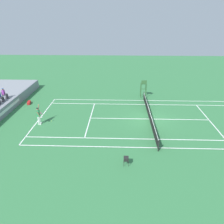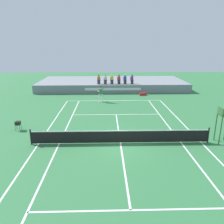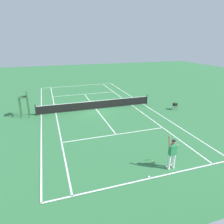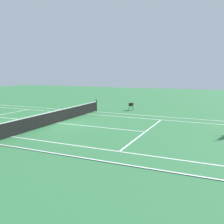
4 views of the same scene
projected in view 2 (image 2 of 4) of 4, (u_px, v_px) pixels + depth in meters
The scene contains 16 objects.
ground_plane at pixel (120, 143), 15.11m from camera, with size 80.00×80.00×0.00m, color #337542.
court at pixel (120, 143), 15.10m from camera, with size 11.08×23.88×0.03m.
net at pixel (120, 136), 14.96m from camera, with size 11.98×0.10×1.07m.
barrier_wall at pixel (113, 89), 30.22m from camera, with size 21.50×0.25×1.16m.
bleacher_platform at pixel (112, 84), 34.51m from camera, with size 21.50×8.72×1.16m, color gray.
spectator_seated_0 at pixel (99, 79), 30.75m from camera, with size 0.44×0.60×1.27m.
spectator_seated_1 at pixel (105, 79), 30.77m from camera, with size 0.44×0.60×1.27m.
spectator_seated_2 at pixel (112, 79), 30.79m from camera, with size 0.44×0.60×1.27m.
spectator_seated_3 at pixel (119, 79), 30.82m from camera, with size 0.44×0.60×1.27m.
spectator_seated_4 at pixel (125, 79), 30.84m from camera, with size 0.44×0.60×1.27m.
spectator_seated_5 at pixel (132, 79), 30.87m from camera, with size 0.44×0.60×1.27m.
tennis_player at pixel (101, 93), 25.72m from camera, with size 0.76×0.66×2.08m.
tennis_ball at pixel (107, 104), 25.06m from camera, with size 0.07×0.07×0.07m, color #D1E533.
umpire_chair at pixel (223, 121), 14.84m from camera, with size 0.77×0.77×2.44m.
equipment_bag at pixel (143, 94), 29.24m from camera, with size 0.95×0.49×0.32m.
ball_hopper at pixel (18, 123), 17.32m from camera, with size 0.36×0.36×0.70m.
Camera 2 is at (-0.96, -13.83, 6.40)m, focal length 35.93 mm.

